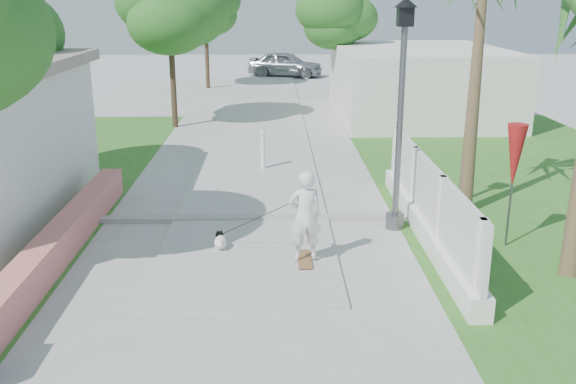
{
  "coord_description": "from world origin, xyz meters",
  "views": [
    {
      "loc": [
        0.48,
        -6.54,
        4.47
      ],
      "look_at": [
        0.74,
        4.43,
        1.1
      ],
      "focal_mm": 40.0,
      "sensor_mm": 36.0,
      "label": 1
    }
  ],
  "objects_px": {
    "street_lamp": "(401,108)",
    "patio_umbrella": "(515,158)",
    "skateboarder": "(270,219)",
    "bollard": "(263,149)",
    "parked_car": "(285,64)",
    "dog": "(220,241)"
  },
  "relations": [
    {
      "from": "street_lamp",
      "to": "patio_umbrella",
      "type": "distance_m",
      "value": 2.27
    },
    {
      "from": "street_lamp",
      "to": "skateboarder",
      "type": "height_order",
      "value": "street_lamp"
    },
    {
      "from": "bollard",
      "to": "parked_car",
      "type": "relative_size",
      "value": 0.26
    },
    {
      "from": "bollard",
      "to": "dog",
      "type": "bearing_deg",
      "value": -97.05
    },
    {
      "from": "dog",
      "to": "bollard",
      "type": "bearing_deg",
      "value": 73.09
    },
    {
      "from": "dog",
      "to": "patio_umbrella",
      "type": "bearing_deg",
      "value": -8.49
    },
    {
      "from": "dog",
      "to": "skateboarder",
      "type": "bearing_deg",
      "value": -30.53
    },
    {
      "from": "skateboarder",
      "to": "parked_car",
      "type": "height_order",
      "value": "skateboarder"
    },
    {
      "from": "dog",
      "to": "parked_car",
      "type": "height_order",
      "value": "parked_car"
    },
    {
      "from": "street_lamp",
      "to": "parked_car",
      "type": "relative_size",
      "value": 1.06
    },
    {
      "from": "street_lamp",
      "to": "bollard",
      "type": "height_order",
      "value": "street_lamp"
    },
    {
      "from": "patio_umbrella",
      "to": "skateboarder",
      "type": "height_order",
      "value": "patio_umbrella"
    },
    {
      "from": "street_lamp",
      "to": "bollard",
      "type": "relative_size",
      "value": 4.07
    },
    {
      "from": "patio_umbrella",
      "to": "parked_car",
      "type": "xyz_separation_m",
      "value": [
        -3.6,
        26.1,
        -0.97
      ]
    },
    {
      "from": "dog",
      "to": "parked_car",
      "type": "relative_size",
      "value": 0.12
    },
    {
      "from": "bollard",
      "to": "parked_car",
      "type": "height_order",
      "value": "parked_car"
    },
    {
      "from": "dog",
      "to": "parked_car",
      "type": "distance_m",
      "value": 26.29
    },
    {
      "from": "parked_car",
      "to": "patio_umbrella",
      "type": "bearing_deg",
      "value": -156.66
    },
    {
      "from": "skateboarder",
      "to": "dog",
      "type": "relative_size",
      "value": 3.58
    },
    {
      "from": "skateboarder",
      "to": "parked_car",
      "type": "xyz_separation_m",
      "value": [
        0.79,
        26.57,
        -0.02
      ]
    },
    {
      "from": "parked_car",
      "to": "dog",
      "type": "bearing_deg",
      "value": -168.21
    },
    {
      "from": "bollard",
      "to": "skateboarder",
      "type": "relative_size",
      "value": 0.6
    }
  ]
}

